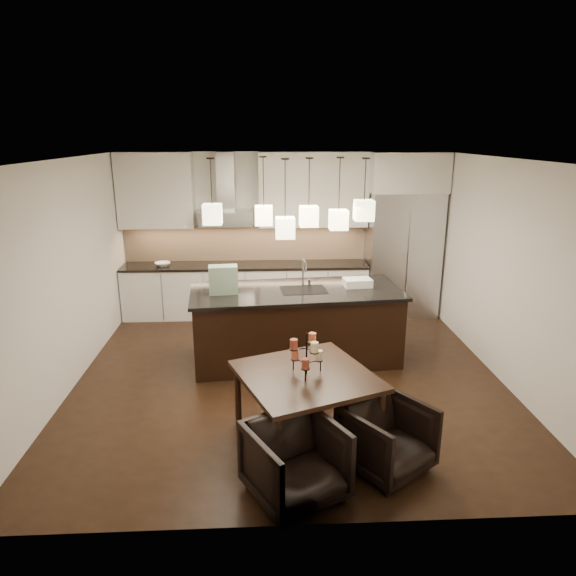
{
  "coord_description": "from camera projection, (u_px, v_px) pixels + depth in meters",
  "views": [
    {
      "loc": [
        -0.33,
        -6.21,
        3.08
      ],
      "look_at": [
        0.0,
        0.2,
        1.15
      ],
      "focal_mm": 32.0,
      "sensor_mm": 36.0,
      "label": 1
    }
  ],
  "objects": [
    {
      "name": "floor",
      "position": [
        289.0,
        375.0,
        6.85
      ],
      "size": [
        5.5,
        5.5,
        0.02
      ],
      "primitive_type": "cube",
      "color": "black",
      "rests_on": "ground"
    },
    {
      "name": "ceiling",
      "position": [
        289.0,
        158.0,
        6.04
      ],
      "size": [
        5.5,
        5.5,
        0.02
      ],
      "primitive_type": "cube",
      "color": "white",
      "rests_on": "wall_back"
    },
    {
      "name": "wall_back",
      "position": [
        281.0,
        233.0,
        9.08
      ],
      "size": [
        5.5,
        0.02,
        2.8
      ],
      "primitive_type": "cube",
      "color": "silver",
      "rests_on": "ground"
    },
    {
      "name": "wall_front",
      "position": [
        308.0,
        370.0,
        3.8
      ],
      "size": [
        5.5,
        0.02,
        2.8
      ],
      "primitive_type": "cube",
      "color": "silver",
      "rests_on": "ground"
    },
    {
      "name": "wall_left",
      "position": [
        65.0,
        277.0,
        6.31
      ],
      "size": [
        0.02,
        5.5,
        2.8
      ],
      "primitive_type": "cube",
      "color": "silver",
      "rests_on": "ground"
    },
    {
      "name": "wall_right",
      "position": [
        503.0,
        271.0,
        6.58
      ],
      "size": [
        0.02,
        5.5,
        2.8
      ],
      "primitive_type": "cube",
      "color": "silver",
      "rests_on": "ground"
    },
    {
      "name": "refrigerator",
      "position": [
        402.0,
        254.0,
        8.92
      ],
      "size": [
        1.2,
        0.72,
        2.15
      ],
      "primitive_type": "cube",
      "color": "#B7B7BA",
      "rests_on": "floor"
    },
    {
      "name": "fridge_panel",
      "position": [
        407.0,
        172.0,
        8.51
      ],
      "size": [
        1.26,
        0.72,
        0.65
      ],
      "primitive_type": "cube",
      "color": "silver",
      "rests_on": "refrigerator"
    },
    {
      "name": "lower_cabinets",
      "position": [
        246.0,
        291.0,
        9.01
      ],
      "size": [
        4.21,
        0.62,
        0.88
      ],
      "primitive_type": "cube",
      "color": "silver",
      "rests_on": "floor"
    },
    {
      "name": "countertop",
      "position": [
        245.0,
        265.0,
        8.88
      ],
      "size": [
        4.21,
        0.66,
        0.04
      ],
      "primitive_type": "cube",
      "color": "black",
      "rests_on": "lower_cabinets"
    },
    {
      "name": "backsplash",
      "position": [
        245.0,
        243.0,
        9.07
      ],
      "size": [
        4.21,
        0.02,
        0.63
      ],
      "primitive_type": "cube",
      "color": "tan",
      "rests_on": "countertop"
    },
    {
      "name": "upper_cab_left",
      "position": [
        155.0,
        191.0,
        8.57
      ],
      "size": [
        1.25,
        0.35,
        1.25
      ],
      "primitive_type": "cube",
      "color": "silver",
      "rests_on": "wall_back"
    },
    {
      "name": "upper_cab_right",
      "position": [
        313.0,
        190.0,
        8.7
      ],
      "size": [
        1.85,
        0.35,
        1.25
      ],
      "primitive_type": "cube",
      "color": "silver",
      "rests_on": "wall_back"
    },
    {
      "name": "hood_canopy",
      "position": [
        227.0,
        218.0,
        8.68
      ],
      "size": [
        0.9,
        0.52,
        0.24
      ],
      "primitive_type": "cube",
      "color": "#B7B7BA",
      "rests_on": "wall_back"
    },
    {
      "name": "hood_chimney",
      "position": [
        226.0,
        181.0,
        8.61
      ],
      "size": [
        0.3,
        0.28,
        0.96
      ],
      "primitive_type": "cube",
      "color": "#B7B7BA",
      "rests_on": "hood_canopy"
    },
    {
      "name": "fruit_bowl",
      "position": [
        163.0,
        264.0,
        8.75
      ],
      "size": [
        0.33,
        0.33,
        0.06
      ],
      "primitive_type": "imported",
      "rotation": [
        0.0,
        0.0,
        0.32
      ],
      "color": "silver",
      "rests_on": "countertop"
    },
    {
      "name": "island_body",
      "position": [
        296.0,
        326.0,
        7.2
      ],
      "size": [
        2.88,
        1.36,
        0.98
      ],
      "primitive_type": "cube",
      "rotation": [
        0.0,
        0.0,
        0.09
      ],
      "color": "black",
      "rests_on": "floor"
    },
    {
      "name": "island_top",
      "position": [
        296.0,
        291.0,
        7.05
      ],
      "size": [
        2.98,
        1.46,
        0.04
      ],
      "primitive_type": "cube",
      "rotation": [
        0.0,
        0.0,
        0.09
      ],
      "color": "black",
      "rests_on": "island_body"
    },
    {
      "name": "faucet",
      "position": [
        303.0,
        273.0,
        7.1
      ],
      "size": [
        0.14,
        0.28,
        0.42
      ],
      "primitive_type": null,
      "rotation": [
        0.0,
        0.0,
        0.09
      ],
      "color": "silver",
      "rests_on": "island_top"
    },
    {
      "name": "tote_bag",
      "position": [
        223.0,
        280.0,
        6.84
      ],
      "size": [
        0.4,
        0.23,
        0.38
      ],
      "primitive_type": "cube",
      "rotation": [
        0.0,
        0.0,
        0.09
      ],
      "color": "#164D27",
      "rests_on": "island_top"
    },
    {
      "name": "food_container",
      "position": [
        357.0,
        282.0,
        7.19
      ],
      "size": [
        0.4,
        0.3,
        0.11
      ],
      "primitive_type": "cube",
      "rotation": [
        0.0,
        0.0,
        0.09
      ],
      "color": "silver",
      "rests_on": "island_top"
    },
    {
      "name": "dining_table",
      "position": [
        306.0,
        407.0,
        5.29
      ],
      "size": [
        1.63,
        1.63,
        0.76
      ],
      "primitive_type": null,
      "rotation": [
        0.0,
        0.0,
        0.37
      ],
      "color": "black",
      "rests_on": "floor"
    },
    {
      "name": "candelabra",
      "position": [
        306.0,
        354.0,
        5.12
      ],
      "size": [
        0.47,
        0.47,
        0.44
      ],
      "primitive_type": null,
      "rotation": [
        0.0,
        0.0,
        0.37
      ],
      "color": "black",
      "rests_on": "dining_table"
    },
    {
      "name": "candle_a",
      "position": [
        319.0,
        355.0,
        5.19
      ],
      "size": [
        0.1,
        0.1,
        0.1
      ],
      "primitive_type": "cylinder",
      "rotation": [
        0.0,
        0.0,
        0.37
      ],
      "color": "beige",
      "rests_on": "candelabra"
    },
    {
      "name": "candle_b",
      "position": [
        295.0,
        354.0,
        5.21
      ],
      "size": [
        0.1,
        0.1,
        0.1
      ],
      "primitive_type": "cylinder",
      "rotation": [
        0.0,
        0.0,
        0.37
      ],
      "color": "#E56845",
      "rests_on": "candelabra"
    },
    {
      "name": "candle_c",
      "position": [
        305.0,
        364.0,
        5.0
      ],
      "size": [
        0.1,
        0.1,
        0.1
      ],
      "primitive_type": "cylinder",
      "rotation": [
        0.0,
        0.0,
        0.37
      ],
      "color": "#943925",
      "rests_on": "candelabra"
    },
    {
      "name": "candle_d",
      "position": [
        312.0,
        338.0,
        5.21
      ],
      "size": [
        0.1,
        0.1,
        0.1
      ],
      "primitive_type": "cylinder",
      "rotation": [
        0.0,
        0.0,
        0.37
      ],
      "color": "#E56845",
      "rests_on": "candelabra"
    },
    {
      "name": "candle_e",
      "position": [
        294.0,
        344.0,
        5.05
      ],
      "size": [
        0.1,
        0.1,
        0.1
      ],
      "primitive_type": "cylinder",
      "rotation": [
        0.0,
        0.0,
        0.37
      ],
      "color": "#943925",
      "rests_on": "candelabra"
    },
    {
      "name": "candle_f",
      "position": [
        314.0,
        347.0,
        4.98
      ],
      "size": [
        0.1,
        0.1,
        0.1
      ],
      "primitive_type": "cylinder",
      "rotation": [
        0.0,
        0.0,
        0.37
      ],
      "color": "beige",
      "rests_on": "candelabra"
    },
    {
      "name": "armchair_left",
      "position": [
        295.0,
        462.0,
        4.45
      ],
      "size": [
        1.03,
        1.04,
        0.7
      ],
      "primitive_type": "imported",
      "rotation": [
        0.0,
        0.0,
        0.5
      ],
      "color": "black",
      "rests_on": "floor"
    },
    {
      "name": "armchair_right",
      "position": [
        387.0,
        438.0,
        4.84
      ],
      "size": [
        1.01,
        1.02,
        0.67
      ],
      "primitive_type": "imported",
      "rotation": [
        0.0,
        0.0,
        0.62
      ],
      "color": "black",
      "rests_on": "floor"
    },
    {
      "name": "pendant_a",
      "position": [
        212.0,
        214.0,
        6.62
      ],
      "size": [
        0.24,
        0.24,
        0.26
      ],
      "primitive_type": "cube",
      "color": "#F7EDB0",
      "rests_on": "ceiling"
    },
    {
      "name": "pendant_b",
      "position": [
        264.0,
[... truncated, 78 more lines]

